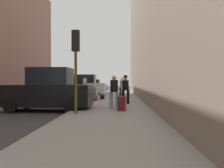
% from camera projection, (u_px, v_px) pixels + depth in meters
% --- Properties ---
extents(ground_plane, '(120.00, 120.00, 0.00)m').
position_uv_depth(ground_plane, '(12.00, 107.00, 12.95)').
color(ground_plane, '#38383A').
extents(sidewalk, '(4.00, 40.00, 0.15)m').
position_uv_depth(sidewalk, '(113.00, 107.00, 12.73)').
color(sidewalk, gray).
rests_on(sidewalk, ground_plane).
extents(parked_black_suv, '(4.64, 2.15, 2.25)m').
position_uv_depth(parked_black_suv, '(48.00, 91.00, 11.40)').
color(parked_black_suv, black).
rests_on(parked_black_suv, ground_plane).
extents(parked_gray_coupe, '(4.23, 2.12, 1.79)m').
position_uv_depth(parked_gray_coupe, '(71.00, 91.00, 16.65)').
color(parked_gray_coupe, slate).
rests_on(parked_gray_coupe, ground_plane).
extents(parked_white_van, '(4.66, 2.18, 2.25)m').
position_uv_depth(parked_white_van, '(84.00, 86.00, 22.83)').
color(parked_white_van, silver).
rests_on(parked_white_van, ground_plane).
extents(parked_blue_sedan, '(4.26, 2.17, 1.79)m').
position_uv_depth(parked_blue_sedan, '(91.00, 87.00, 28.62)').
color(parked_blue_sedan, navy).
rests_on(parked_blue_sedan, ground_plane).
extents(fire_hydrant, '(0.42, 0.22, 0.70)m').
position_uv_depth(fire_hydrant, '(97.00, 94.00, 18.36)').
color(fire_hydrant, red).
rests_on(fire_hydrant, sidewalk).
extents(traffic_light, '(0.32, 0.32, 3.60)m').
position_uv_depth(traffic_light, '(76.00, 53.00, 9.40)').
color(traffic_light, '#514C0F').
rests_on(traffic_light, sidewalk).
extents(pedestrian_in_jeans, '(0.52, 0.46, 1.71)m').
position_uv_depth(pedestrian_in_jeans, '(114.00, 90.00, 11.25)').
color(pedestrian_in_jeans, '#728CB2').
rests_on(pedestrian_in_jeans, sidewalk).
extents(pedestrian_in_tan_coat, '(0.53, 0.50, 1.71)m').
position_uv_depth(pedestrian_in_tan_coat, '(122.00, 86.00, 19.19)').
color(pedestrian_in_tan_coat, black).
rests_on(pedestrian_in_tan_coat, sidewalk).
extents(pedestrian_with_fedora, '(0.50, 0.41, 1.78)m').
position_uv_depth(pedestrian_with_fedora, '(125.00, 88.00, 13.63)').
color(pedestrian_with_fedora, black).
rests_on(pedestrian_with_fedora, sidewalk).
extents(rolling_suitcase, '(0.42, 0.59, 1.04)m').
position_uv_depth(rolling_suitcase, '(122.00, 103.00, 10.45)').
color(rolling_suitcase, '#591414').
rests_on(rolling_suitcase, sidewalk).
extents(duffel_bag, '(0.32, 0.44, 0.28)m').
position_uv_depth(duffel_bag, '(102.00, 97.00, 17.26)').
color(duffel_bag, black).
rests_on(duffel_bag, sidewalk).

